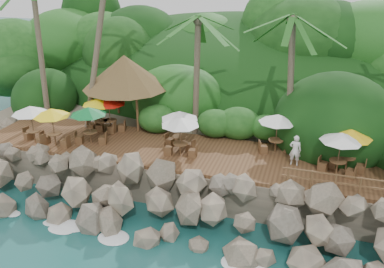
% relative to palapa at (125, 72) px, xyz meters
% --- Properties ---
extents(ground, '(140.00, 140.00, 0.00)m').
position_rel_palapa_xyz_m(ground, '(5.66, -9.32, -5.79)').
color(ground, '#19514F').
rests_on(ground, ground).
extents(land_base, '(32.00, 25.20, 2.10)m').
position_rel_palapa_xyz_m(land_base, '(5.66, 6.68, -4.74)').
color(land_base, gray).
rests_on(land_base, ground).
extents(jungle_hill, '(44.80, 28.00, 15.40)m').
position_rel_palapa_xyz_m(jungle_hill, '(5.66, 14.18, -5.79)').
color(jungle_hill, '#143811').
rests_on(jungle_hill, ground).
extents(seawall, '(29.00, 4.00, 2.30)m').
position_rel_palapa_xyz_m(seawall, '(5.66, -7.32, -4.64)').
color(seawall, gray).
rests_on(seawall, ground).
extents(terrace, '(26.00, 5.00, 0.20)m').
position_rel_palapa_xyz_m(terrace, '(5.66, -3.32, -3.59)').
color(terrace, brown).
rests_on(terrace, land_base).
extents(jungle_foliage, '(44.00, 16.00, 12.00)m').
position_rel_palapa_xyz_m(jungle_foliage, '(5.66, 5.68, -5.79)').
color(jungle_foliage, '#143811').
rests_on(jungle_foliage, ground).
extents(foam_line, '(25.20, 0.80, 0.06)m').
position_rel_palapa_xyz_m(foam_line, '(5.66, -9.02, -5.76)').
color(foam_line, white).
rests_on(foam_line, ground).
extents(palapa, '(5.68, 5.68, 4.60)m').
position_rel_palapa_xyz_m(palapa, '(0.00, 0.00, 0.00)').
color(palapa, brown).
rests_on(palapa, ground).
extents(dining_clusters, '(22.91, 5.11, 2.33)m').
position_rel_palapa_xyz_m(dining_clusters, '(5.19, -3.48, -1.55)').
color(dining_clusters, brown).
rests_on(dining_clusters, terrace).
extents(railing, '(7.20, 0.10, 1.00)m').
position_rel_palapa_xyz_m(railing, '(14.59, -5.67, -2.89)').
color(railing, brown).
rests_on(railing, terrace).
extents(waiter, '(0.64, 0.42, 1.73)m').
position_rel_palapa_xyz_m(waiter, '(11.43, -3.29, -2.63)').
color(waiter, white).
rests_on(waiter, terrace).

